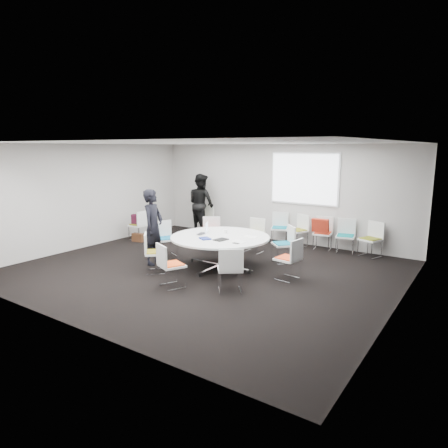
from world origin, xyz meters
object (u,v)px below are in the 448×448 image
Objects in this scene: chair_back_e at (370,246)px; cup at (226,231)px; chair_ring_c at (254,242)px; chair_ring_a at (288,267)px; chair_ring_e at (166,245)px; chair_back_c at (322,240)px; chair_spare_left at (139,231)px; chair_back_b at (298,237)px; chair_ring_f at (155,260)px; person_back at (201,204)px; chair_ring_g at (171,274)px; maroon_bag at (138,219)px; chair_ring_h at (230,277)px; chair_back_d at (345,243)px; chair_person_back at (205,224)px; conference_table at (220,244)px; brown_bag at (138,237)px; chair_ring_b at (283,251)px; chair_ring_d at (211,240)px; person_main at (153,227)px; chair_back_a at (279,234)px; laptop at (203,234)px.

chair_back_e is 3.70m from cup.
chair_ring_a is at bearing 138.55° from chair_ring_c.
chair_back_c is at bearing 157.26° from chair_ring_e.
chair_spare_left is (-5.22, 0.84, 0.00)m from chair_ring_a.
chair_back_b is 1.95m from chair_back_e.
chair_ring_f and chair_back_c have the same top height.
chair_back_e is at bearing 170.53° from chair_back_c.
person_back is (0.98, 1.78, 0.67)m from chair_spare_left.
chair_ring_g is 4.37m from maroon_bag.
chair_ring_h and chair_spare_left have the same top height.
chair_back_c is 0.61m from chair_back_d.
chair_person_back is (-3.25, 0.05, 0.00)m from chair_back_b.
brown_bag is (-3.43, 0.76, -0.42)m from conference_table.
brown_bag is (-4.09, -2.06, -0.16)m from chair_back_b.
chair_ring_c is at bearing 22.70° from chair_ring_b.
chair_ring_d and chair_back_b have the same top height.
person_main is (-2.50, -1.78, 0.61)m from chair_ring_b.
chair_ring_f reaches higher than cup.
person_back is 5.28× the size of brown_bag.
chair_ring_a and chair_back_c have the same top height.
brown_bag is at bearing -88.08° from chair_ring_e.
brown_bag is (-0.84, -1.94, -0.83)m from person_back.
chair_ring_h is 1.00× the size of chair_person_back.
chair_back_a is 1.00× the size of chair_back_c.
chair_ring_b is 1.00× the size of chair_back_a.
conference_table is at bearing 91.24° from chair_ring_c.
person_main is (-2.14, -3.43, 0.61)m from chair_back_b.
laptop is at bearing 84.21° from chair_ring_b.
chair_back_b is at bearing -178.53° from chair_person_back.
chair_spare_left is at bearing 87.68° from chair_ring_a.
chair_back_d is at bearing -146.97° from chair_ring_c.
cup is at bearing -56.37° from laptop.
chair_ring_h is (1.08, 0.45, 0.00)m from chair_ring_g.
cup is at bearing 64.74° from chair_back_e.
chair_spare_left is (-3.66, -1.92, 0.00)m from chair_back_a.
chair_ring_a is at bearing -7.59° from brown_bag.
chair_back_a and chair_back_b have the same top height.
chair_ring_c is 2.87m from chair_person_back.
chair_ring_d and chair_spare_left have the same top height.
person_back is 21.11× the size of cup.
person_back is at bearing 160.86° from chair_ring_f.
chair_back_b and chair_back_c have the same top height.
conference_table is at bearing 113.07° from chair_ring_e.
person_back is (-2.59, 2.70, 0.41)m from conference_table.
conference_table is at bearing -12.45° from brown_bag.
person_main reaches higher than chair_back_e.
chair_ring_b is 1.73m from chair_back_c.
chair_ring_b is 1.00× the size of chair_person_back.
chair_back_d is 0.46× the size of person_back.
chair_back_c is at bearing 23.71° from brown_bag.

